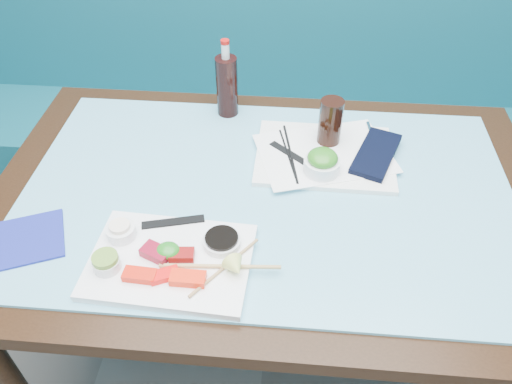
# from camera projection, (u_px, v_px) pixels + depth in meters

# --- Properties ---
(booth_bench) EXTENTS (3.00, 0.56, 1.17)m
(booth_bench) POSITION_uv_depth(u_px,v_px,m) (280.00, 124.00, 2.12)
(booth_bench) COLOR #0F5360
(booth_bench) RESTS_ON ground
(dining_table) EXTENTS (1.40, 0.90, 0.75)m
(dining_table) POSITION_uv_depth(u_px,v_px,m) (267.00, 217.00, 1.31)
(dining_table) COLOR black
(dining_table) RESTS_ON ground
(glass_top) EXTENTS (1.22, 0.76, 0.01)m
(glass_top) POSITION_uv_depth(u_px,v_px,m) (267.00, 193.00, 1.25)
(glass_top) COLOR #67B5CE
(glass_top) RESTS_ON dining_table
(sashimi_plate) EXTENTS (0.36, 0.26, 0.02)m
(sashimi_plate) POSITION_uv_depth(u_px,v_px,m) (171.00, 261.00, 1.07)
(sashimi_plate) COLOR white
(sashimi_plate) RESTS_ON glass_top
(salmon_left) EXTENTS (0.07, 0.04, 0.02)m
(salmon_left) POSITION_uv_depth(u_px,v_px,m) (140.00, 275.00, 1.02)
(salmon_left) COLOR red
(salmon_left) RESTS_ON sashimi_plate
(salmon_mid) EXTENTS (0.07, 0.05, 0.01)m
(salmon_mid) POSITION_uv_depth(u_px,v_px,m) (164.00, 275.00, 1.02)
(salmon_mid) COLOR #F10D09
(salmon_mid) RESTS_ON sashimi_plate
(salmon_right) EXTENTS (0.07, 0.04, 0.02)m
(salmon_right) POSITION_uv_depth(u_px,v_px,m) (188.00, 278.00, 1.01)
(salmon_right) COLOR #FF270A
(salmon_right) RESTS_ON sashimi_plate
(tuna_left) EXTENTS (0.07, 0.06, 0.02)m
(tuna_left) POSITION_uv_depth(u_px,v_px,m) (156.00, 253.00, 1.06)
(tuna_left) COLOR maroon
(tuna_left) RESTS_ON sashimi_plate
(tuna_right) EXTENTS (0.06, 0.04, 0.02)m
(tuna_right) POSITION_uv_depth(u_px,v_px,m) (182.00, 255.00, 1.06)
(tuna_right) COLOR maroon
(tuna_right) RESTS_ON sashimi_plate
(seaweed_garnish) EXTENTS (0.06, 0.06, 0.03)m
(seaweed_garnish) POSITION_uv_depth(u_px,v_px,m) (168.00, 251.00, 1.06)
(seaweed_garnish) COLOR #1F761B
(seaweed_garnish) RESTS_ON sashimi_plate
(ramekin_wasabi) EXTENTS (0.07, 0.07, 0.02)m
(ramekin_wasabi) POSITION_uv_depth(u_px,v_px,m) (107.00, 264.00, 1.04)
(ramekin_wasabi) COLOR white
(ramekin_wasabi) RESTS_ON sashimi_plate
(wasabi_fill) EXTENTS (0.06, 0.06, 0.01)m
(wasabi_fill) POSITION_uv_depth(u_px,v_px,m) (105.00, 258.00, 1.02)
(wasabi_fill) COLOR olive
(wasabi_fill) RESTS_ON ramekin_wasabi
(ramekin_ginger) EXTENTS (0.08, 0.08, 0.03)m
(ramekin_ginger) POSITION_uv_depth(u_px,v_px,m) (121.00, 232.00, 1.10)
(ramekin_ginger) COLOR white
(ramekin_ginger) RESTS_ON sashimi_plate
(ginger_fill) EXTENTS (0.06, 0.06, 0.01)m
(ginger_fill) POSITION_uv_depth(u_px,v_px,m) (120.00, 226.00, 1.09)
(ginger_fill) COLOR #FFEAD1
(ginger_fill) RESTS_ON ramekin_ginger
(soy_dish) EXTENTS (0.09, 0.09, 0.02)m
(soy_dish) POSITION_uv_depth(u_px,v_px,m) (222.00, 242.00, 1.09)
(soy_dish) COLOR white
(soy_dish) RESTS_ON sashimi_plate
(soy_fill) EXTENTS (0.07, 0.07, 0.01)m
(soy_fill) POSITION_uv_depth(u_px,v_px,m) (222.00, 238.00, 1.08)
(soy_fill) COLOR black
(soy_fill) RESTS_ON soy_dish
(lemon_wedge) EXTENTS (0.06, 0.06, 0.05)m
(lemon_wedge) POSITION_uv_depth(u_px,v_px,m) (236.00, 267.00, 1.02)
(lemon_wedge) COLOR #E3EA6F
(lemon_wedge) RESTS_ON sashimi_plate
(chopstick_sleeve) EXTENTS (0.14, 0.06, 0.00)m
(chopstick_sleeve) POSITION_uv_depth(u_px,v_px,m) (173.00, 222.00, 1.14)
(chopstick_sleeve) COLOR black
(chopstick_sleeve) RESTS_ON sashimi_plate
(wooden_chopstick_a) EXTENTS (0.26, 0.03, 0.01)m
(wooden_chopstick_a) POSITION_uv_depth(u_px,v_px,m) (220.00, 266.00, 1.04)
(wooden_chopstick_a) COLOR tan
(wooden_chopstick_a) RESTS_ON sashimi_plate
(wooden_chopstick_b) EXTENTS (0.13, 0.17, 0.01)m
(wooden_chopstick_b) POSITION_uv_depth(u_px,v_px,m) (225.00, 267.00, 1.04)
(wooden_chopstick_b) COLOR #A0794B
(wooden_chopstick_b) RESTS_ON sashimi_plate
(serving_tray) EXTENTS (0.37, 0.28, 0.01)m
(serving_tray) POSITION_uv_depth(u_px,v_px,m) (324.00, 155.00, 1.34)
(serving_tray) COLOR white
(serving_tray) RESTS_ON glass_top
(paper_placemat) EXTENTS (0.40, 0.34, 0.00)m
(paper_placemat) POSITION_uv_depth(u_px,v_px,m) (325.00, 153.00, 1.33)
(paper_placemat) COLOR white
(paper_placemat) RESTS_ON serving_tray
(seaweed_bowl) EXTENTS (0.10, 0.10, 0.04)m
(seaweed_bowl) POSITION_uv_depth(u_px,v_px,m) (322.00, 166.00, 1.27)
(seaweed_bowl) COLOR white
(seaweed_bowl) RESTS_ON serving_tray
(seaweed_salad) EXTENTS (0.10, 0.10, 0.04)m
(seaweed_salad) POSITION_uv_depth(u_px,v_px,m) (323.00, 158.00, 1.25)
(seaweed_salad) COLOR #2B761B
(seaweed_salad) RESTS_ON seaweed_bowl
(cola_glass) EXTENTS (0.08, 0.08, 0.13)m
(cola_glass) POSITION_uv_depth(u_px,v_px,m) (330.00, 122.00, 1.33)
(cola_glass) COLOR black
(cola_glass) RESTS_ON serving_tray
(navy_pouch) EXTENTS (0.16, 0.22, 0.02)m
(navy_pouch) POSITION_uv_depth(u_px,v_px,m) (376.00, 154.00, 1.32)
(navy_pouch) COLOR black
(navy_pouch) RESTS_ON serving_tray
(fork) EXTENTS (0.02, 0.08, 0.01)m
(fork) POSITION_uv_depth(u_px,v_px,m) (370.00, 131.00, 1.40)
(fork) COLOR silver
(fork) RESTS_ON serving_tray
(black_chopstick_a) EXTENTS (0.06, 0.20, 0.01)m
(black_chopstick_a) POSITION_uv_depth(u_px,v_px,m) (287.00, 153.00, 1.33)
(black_chopstick_a) COLOR black
(black_chopstick_a) RESTS_ON serving_tray
(black_chopstick_b) EXTENTS (0.05, 0.24, 0.01)m
(black_chopstick_b) POSITION_uv_depth(u_px,v_px,m) (290.00, 153.00, 1.33)
(black_chopstick_b) COLOR black
(black_chopstick_b) RESTS_ON serving_tray
(tray_sleeve) EXTENTS (0.11, 0.10, 0.00)m
(tray_sleeve) POSITION_uv_depth(u_px,v_px,m) (289.00, 153.00, 1.33)
(tray_sleeve) COLOR black
(tray_sleeve) RESTS_ON serving_tray
(cola_bottle_body) EXTENTS (0.08, 0.08, 0.18)m
(cola_bottle_body) POSITION_uv_depth(u_px,v_px,m) (227.00, 86.00, 1.44)
(cola_bottle_body) COLOR black
(cola_bottle_body) RESTS_ON glass_top
(cola_bottle_neck) EXTENTS (0.03, 0.03, 0.04)m
(cola_bottle_neck) POSITION_uv_depth(u_px,v_px,m) (225.00, 51.00, 1.36)
(cola_bottle_neck) COLOR silver
(cola_bottle_neck) RESTS_ON cola_bottle_body
(cola_bottle_cap) EXTENTS (0.03, 0.03, 0.01)m
(cola_bottle_cap) POSITION_uv_depth(u_px,v_px,m) (225.00, 42.00, 1.35)
(cola_bottle_cap) COLOR #BB0F0B
(cola_bottle_cap) RESTS_ON cola_bottle_neck
(blue_napkin) EXTENTS (0.20, 0.20, 0.01)m
(blue_napkin) POSITION_uv_depth(u_px,v_px,m) (29.00, 239.00, 1.12)
(blue_napkin) COLOR navy
(blue_napkin) RESTS_ON glass_top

